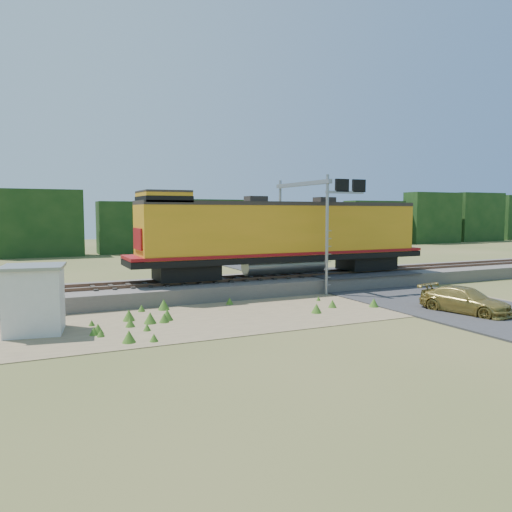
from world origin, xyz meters
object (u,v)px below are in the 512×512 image
shed (34,299)px  car (465,301)px  locomotive (280,234)px  signal_gantry (312,205)px

shed → car: (18.06, -4.32, -0.73)m
locomotive → shed: 14.85m
locomotive → shed: locomotive is taller
signal_gantry → car: signal_gantry is taller
locomotive → shed: (-13.62, -5.56, -2.01)m
locomotive → signal_gantry: size_ratio=2.78×
signal_gantry → car: (2.62, -9.23, -4.48)m
locomotive → shed: bearing=-157.8°
signal_gantry → car: bearing=-74.2°
shed → car: shed is taller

